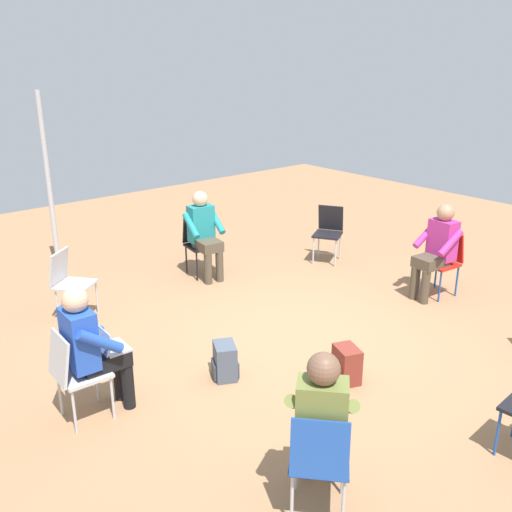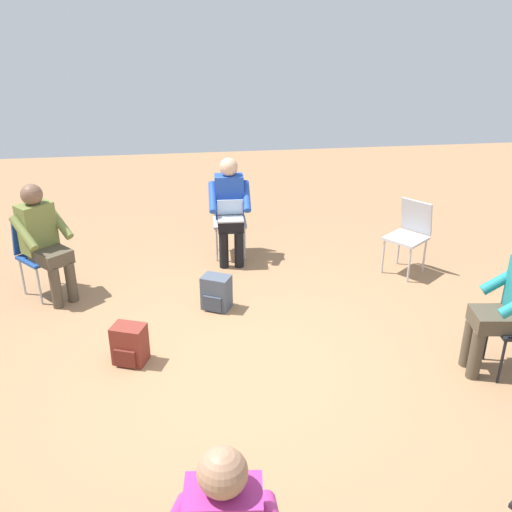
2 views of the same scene
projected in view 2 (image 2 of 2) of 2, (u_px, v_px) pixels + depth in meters
ground_plane at (232, 369)px, 4.95m from camera, size 15.40×15.40×0.00m
chair_northeast at (410, 232)px, 6.54m from camera, size 0.58×0.58×0.85m
chair_northwest at (38, 250)px, 6.07m from camera, size 0.58×0.59×0.85m
chair_north at (229, 216)px, 7.03m from camera, size 0.42×0.45×0.85m
person_with_laptop at (230, 205)px, 6.79m from camera, size 0.51×0.53×1.24m
person_in_olive at (43, 237)px, 5.88m from camera, size 0.63×0.63×1.24m
backpack_near_laptop_user at (130, 346)px, 4.99m from camera, size 0.33×0.30×0.36m
backpack_by_empty_chair at (217, 294)px, 5.87m from camera, size 0.34×0.31×0.36m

